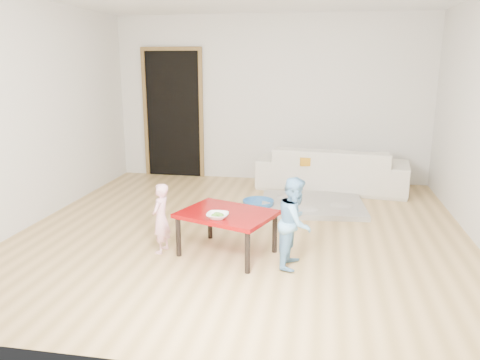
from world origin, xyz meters
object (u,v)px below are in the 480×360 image
(child_pink, at_px, (161,218))
(child_blue, at_px, (295,222))
(basin, at_px, (258,205))
(sofa, at_px, (332,168))
(red_table, at_px, (227,233))
(bowl, at_px, (218,216))

(child_pink, xyz_separation_m, child_blue, (1.34, -0.09, 0.07))
(child_blue, xyz_separation_m, basin, (-0.57, 1.64, -0.37))
(sofa, height_order, red_table, sofa)
(basin, bearing_deg, sofa, 52.47)
(child_pink, relative_size, basin, 1.75)
(child_blue, distance_m, basin, 1.78)
(bowl, height_order, basin, bowl)
(red_table, height_order, child_blue, child_blue)
(bowl, bearing_deg, red_table, 76.52)
(sofa, distance_m, basin, 1.58)
(red_table, bearing_deg, bowl, -103.48)
(red_table, bearing_deg, basin, 85.94)
(bowl, height_order, child_blue, child_blue)
(bowl, distance_m, child_pink, 0.64)
(sofa, distance_m, child_pink, 3.28)
(sofa, height_order, basin, sofa)
(red_table, distance_m, child_blue, 0.73)
(child_pink, distance_m, basin, 1.76)
(child_pink, height_order, basin, child_pink)
(red_table, distance_m, child_pink, 0.68)
(red_table, relative_size, bowl, 4.26)
(sofa, bearing_deg, bowl, 76.34)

